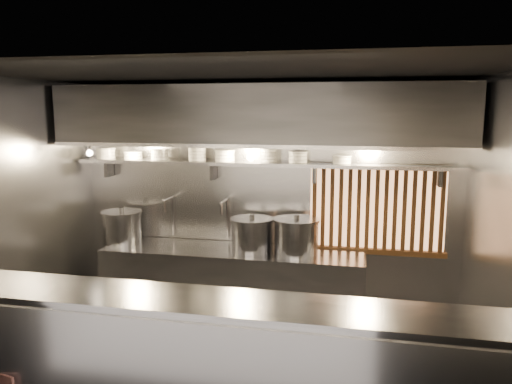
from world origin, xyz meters
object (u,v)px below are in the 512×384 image
at_px(heat_lamp, 88,148).
at_px(pendant_bulb, 251,157).
at_px(stock_pot_left, 122,227).
at_px(stock_pot_mid, 252,234).
at_px(stock_pot_right, 296,236).

distance_m(heat_lamp, pendant_bulb, 1.83).
xyz_separation_m(heat_lamp, stock_pot_left, (0.21, 0.31, -0.97)).
relative_size(heat_lamp, pendant_bulb, 1.87).
distance_m(pendant_bulb, stock_pot_mid, 0.87).
bearing_deg(stock_pot_left, stock_pot_mid, -0.20).
relative_size(stock_pot_left, stock_pot_right, 0.93).
relative_size(heat_lamp, stock_pot_right, 0.64).
xyz_separation_m(pendant_bulb, stock_pot_mid, (0.02, -0.05, -0.87)).
height_order(heat_lamp, stock_pot_mid, heat_lamp).
xyz_separation_m(pendant_bulb, stock_pot_left, (-1.58, -0.04, -0.87)).
bearing_deg(heat_lamp, stock_pot_left, 55.14).
bearing_deg(pendant_bulb, heat_lamp, -169.00).
xyz_separation_m(stock_pot_left, stock_pot_mid, (1.60, -0.01, -0.01)).
bearing_deg(heat_lamp, pendant_bulb, 11.00).
bearing_deg(stock_pot_right, pendant_bulb, 172.41).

